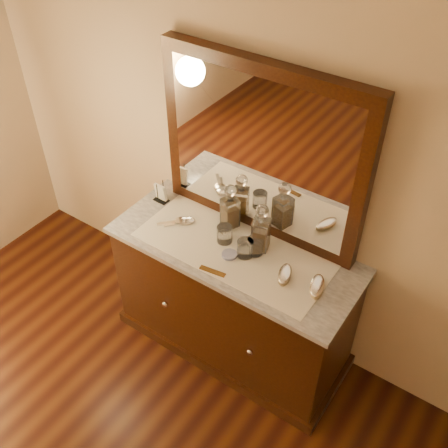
{
  "coord_description": "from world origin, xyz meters",
  "views": [
    {
      "loc": [
        1.15,
        0.19,
        2.86
      ],
      "look_at": [
        0.0,
        1.85,
        1.1
      ],
      "focal_mm": 41.98,
      "sensor_mm": 36.0,
      "label": 1
    }
  ],
  "objects_px": {
    "mirror_frame": "(261,152)",
    "dresser_cabinet": "(233,300)",
    "comb": "(213,271)",
    "decanter_left": "(230,210)",
    "napkin_rack": "(161,193)",
    "pin_dish": "(229,255)",
    "brush_far": "(317,287)",
    "decanter_right": "(261,232)",
    "hand_mirror_outer": "(179,221)",
    "brush_near": "(285,275)",
    "hand_mirror_inner": "(185,221)"
  },
  "relations": [
    {
      "from": "napkin_rack",
      "to": "decanter_left",
      "type": "height_order",
      "value": "decanter_left"
    },
    {
      "from": "comb",
      "to": "dresser_cabinet",
      "type": "bearing_deg",
      "value": 83.84
    },
    {
      "from": "pin_dish",
      "to": "decanter_left",
      "type": "relative_size",
      "value": 0.3
    },
    {
      "from": "pin_dish",
      "to": "brush_near",
      "type": "distance_m",
      "value": 0.33
    },
    {
      "from": "napkin_rack",
      "to": "decanter_right",
      "type": "height_order",
      "value": "decanter_right"
    },
    {
      "from": "pin_dish",
      "to": "brush_near",
      "type": "height_order",
      "value": "brush_near"
    },
    {
      "from": "brush_far",
      "to": "decanter_left",
      "type": "bearing_deg",
      "value": 165.55
    },
    {
      "from": "napkin_rack",
      "to": "brush_far",
      "type": "relative_size",
      "value": 0.78
    },
    {
      "from": "brush_near",
      "to": "comb",
      "type": "bearing_deg",
      "value": -151.66
    },
    {
      "from": "mirror_frame",
      "to": "pin_dish",
      "type": "bearing_deg",
      "value": -87.53
    },
    {
      "from": "brush_far",
      "to": "hand_mirror_inner",
      "type": "bearing_deg",
      "value": 177.76
    },
    {
      "from": "decanter_left",
      "to": "hand_mirror_inner",
      "type": "relative_size",
      "value": 1.63
    },
    {
      "from": "comb",
      "to": "brush_far",
      "type": "bearing_deg",
      "value": 13.1
    },
    {
      "from": "decanter_right",
      "to": "dresser_cabinet",
      "type": "bearing_deg",
      "value": -143.49
    },
    {
      "from": "decanter_left",
      "to": "brush_far",
      "type": "bearing_deg",
      "value": -14.45
    },
    {
      "from": "mirror_frame",
      "to": "decanter_right",
      "type": "bearing_deg",
      "value": -54.04
    },
    {
      "from": "decanter_left",
      "to": "brush_near",
      "type": "bearing_deg",
      "value": -21.63
    },
    {
      "from": "comb",
      "to": "decanter_right",
      "type": "relative_size",
      "value": 0.49
    },
    {
      "from": "napkin_rack",
      "to": "decanter_left",
      "type": "xyz_separation_m",
      "value": [
        0.48,
        0.05,
        0.06
      ]
    },
    {
      "from": "decanter_right",
      "to": "brush_far",
      "type": "bearing_deg",
      "value": -14.54
    },
    {
      "from": "decanter_left",
      "to": "hand_mirror_outer",
      "type": "relative_size",
      "value": 1.64
    },
    {
      "from": "mirror_frame",
      "to": "dresser_cabinet",
      "type": "bearing_deg",
      "value": -90.0
    },
    {
      "from": "napkin_rack",
      "to": "decanter_right",
      "type": "relative_size",
      "value": 0.47
    },
    {
      "from": "hand_mirror_outer",
      "to": "dresser_cabinet",
      "type": "bearing_deg",
      "value": 0.61
    },
    {
      "from": "mirror_frame",
      "to": "pin_dish",
      "type": "relative_size",
      "value": 14.09
    },
    {
      "from": "comb",
      "to": "decanter_left",
      "type": "bearing_deg",
      "value": 102.19
    },
    {
      "from": "mirror_frame",
      "to": "decanter_right",
      "type": "xyz_separation_m",
      "value": [
        0.12,
        -0.16,
        -0.38
      ]
    },
    {
      "from": "napkin_rack",
      "to": "brush_far",
      "type": "distance_m",
      "value": 1.13
    },
    {
      "from": "decanter_right",
      "to": "pin_dish",
      "type": "bearing_deg",
      "value": -123.76
    },
    {
      "from": "comb",
      "to": "hand_mirror_inner",
      "type": "height_order",
      "value": "hand_mirror_inner"
    },
    {
      "from": "decanter_right",
      "to": "brush_far",
      "type": "relative_size",
      "value": 1.68
    },
    {
      "from": "mirror_frame",
      "to": "napkin_rack",
      "type": "xyz_separation_m",
      "value": [
        -0.61,
        -0.15,
        -0.44
      ]
    },
    {
      "from": "dresser_cabinet",
      "to": "napkin_rack",
      "type": "xyz_separation_m",
      "value": [
        -0.61,
        0.1,
        0.5
      ]
    },
    {
      "from": "comb",
      "to": "brush_far",
      "type": "relative_size",
      "value": 0.83
    },
    {
      "from": "pin_dish",
      "to": "brush_far",
      "type": "bearing_deg",
      "value": 5.45
    },
    {
      "from": "hand_mirror_inner",
      "to": "dresser_cabinet",
      "type": "bearing_deg",
      "value": -2.45
    },
    {
      "from": "brush_far",
      "to": "hand_mirror_inner",
      "type": "xyz_separation_m",
      "value": [
        -0.88,
        0.03,
        -0.01
      ]
    },
    {
      "from": "napkin_rack",
      "to": "brush_far",
      "type": "height_order",
      "value": "napkin_rack"
    },
    {
      "from": "brush_far",
      "to": "hand_mirror_outer",
      "type": "xyz_separation_m",
      "value": [
        -0.91,
        0.01,
        -0.01
      ]
    },
    {
      "from": "mirror_frame",
      "to": "brush_near",
      "type": "distance_m",
      "value": 0.65
    },
    {
      "from": "pin_dish",
      "to": "comb",
      "type": "relative_size",
      "value": 0.58
    },
    {
      "from": "napkin_rack",
      "to": "brush_far",
      "type": "bearing_deg",
      "value": -6.01
    },
    {
      "from": "dresser_cabinet",
      "to": "pin_dish",
      "type": "bearing_deg",
      "value": -78.65
    },
    {
      "from": "pin_dish",
      "to": "brush_far",
      "type": "distance_m",
      "value": 0.51
    },
    {
      "from": "mirror_frame",
      "to": "brush_near",
      "type": "relative_size",
      "value": 7.23
    },
    {
      "from": "decanter_right",
      "to": "hand_mirror_outer",
      "type": "distance_m",
      "value": 0.52
    },
    {
      "from": "comb",
      "to": "brush_far",
      "type": "xyz_separation_m",
      "value": [
        0.51,
        0.2,
        0.02
      ]
    },
    {
      "from": "dresser_cabinet",
      "to": "brush_near",
      "type": "xyz_separation_m",
      "value": [
        0.34,
        -0.04,
        0.46
      ]
    },
    {
      "from": "comb",
      "to": "mirror_frame",
      "type": "bearing_deg",
      "value": 82.74
    },
    {
      "from": "dresser_cabinet",
      "to": "comb",
      "type": "bearing_deg",
      "value": -87.91
    }
  ]
}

